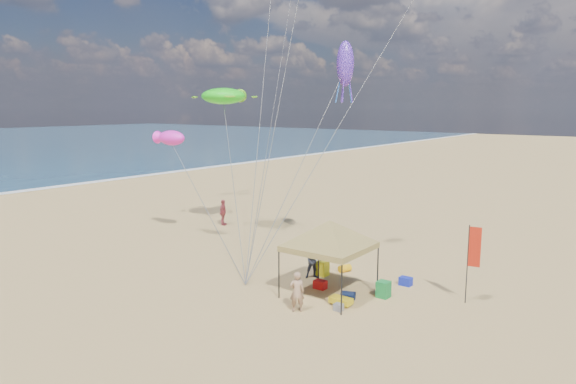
% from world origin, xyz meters
% --- Properties ---
extents(ground, '(280.00, 280.00, 0.00)m').
position_xyz_m(ground, '(0.00, 0.00, 0.00)').
color(ground, tan).
rests_on(ground, ground).
extents(canopy_tent, '(6.14, 6.14, 3.79)m').
position_xyz_m(canopy_tent, '(3.14, 1.75, 3.15)').
color(canopy_tent, black).
rests_on(canopy_tent, ground).
extents(feather_flag, '(0.50, 0.12, 3.28)m').
position_xyz_m(feather_flag, '(8.25, 4.46, 2.18)').
color(feather_flag, black).
rests_on(feather_flag, ground).
extents(cooler_red, '(0.54, 0.38, 0.38)m').
position_xyz_m(cooler_red, '(2.40, 2.21, 0.19)').
color(cooler_red, red).
rests_on(cooler_red, ground).
extents(cooler_blue, '(0.54, 0.38, 0.38)m').
position_xyz_m(cooler_blue, '(5.22, 4.91, 0.19)').
color(cooler_blue, '#1523AA').
rests_on(cooler_blue, ground).
extents(bag_navy, '(0.69, 0.54, 0.36)m').
position_xyz_m(bag_navy, '(4.05, 1.84, 0.18)').
color(bag_navy, '#0C1636').
rests_on(bag_navy, ground).
extents(bag_orange, '(0.54, 0.69, 0.36)m').
position_xyz_m(bag_orange, '(2.03, 4.90, 0.18)').
color(bag_orange, '#DFA10C').
rests_on(bag_orange, ground).
extents(chair_green, '(0.50, 0.50, 0.70)m').
position_xyz_m(chair_green, '(5.10, 2.95, 0.35)').
color(chair_green, '#167933').
rests_on(chair_green, ground).
extents(chair_yellow, '(0.50, 0.50, 0.70)m').
position_xyz_m(chair_yellow, '(1.46, 3.80, 0.35)').
color(chair_yellow, '#FFF81C').
rests_on(chair_yellow, ground).
extents(crate_grey, '(0.34, 0.30, 0.28)m').
position_xyz_m(crate_grey, '(4.37, 0.56, 0.14)').
color(crate_grey, slate).
rests_on(crate_grey, ground).
extents(beach_cart, '(0.90, 0.50, 0.24)m').
position_xyz_m(beach_cart, '(4.15, 1.10, 0.20)').
color(beach_cart, gold).
rests_on(beach_cart, ground).
extents(person_near_a, '(0.70, 0.68, 1.62)m').
position_xyz_m(person_near_a, '(3.11, -0.50, 0.81)').
color(person_near_a, '#A67D5E').
rests_on(person_near_a, ground).
extents(person_near_b, '(1.00, 1.00, 1.64)m').
position_xyz_m(person_near_b, '(1.32, 3.25, 0.82)').
color(person_near_b, '#363C4A').
rests_on(person_near_b, ground).
extents(person_near_c, '(1.20, 0.83, 1.70)m').
position_xyz_m(person_near_c, '(-0.25, 5.63, 0.85)').
color(person_near_c, beige).
rests_on(person_near_c, ground).
extents(person_far_a, '(0.81, 1.12, 1.76)m').
position_xyz_m(person_far_a, '(-9.85, 8.65, 0.88)').
color(person_far_a, '#9B3B42').
rests_on(person_far_a, ground).
extents(turtle_kite, '(3.21, 2.70, 0.98)m').
position_xyz_m(turtle_kite, '(-8.00, 6.99, 8.58)').
color(turtle_kite, '#1EEE18').
rests_on(turtle_kite, ground).
extents(fish_kite, '(2.18, 1.46, 0.88)m').
position_xyz_m(fish_kite, '(-9.38, 4.03, 6.15)').
color(fish_kite, '#FF26D3').
rests_on(fish_kite, ground).
extents(squid_kite, '(0.94, 0.94, 2.31)m').
position_xyz_m(squid_kite, '(0.41, 7.30, 10.12)').
color(squid_kite, '#572DB6').
rests_on(squid_kite, ground).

